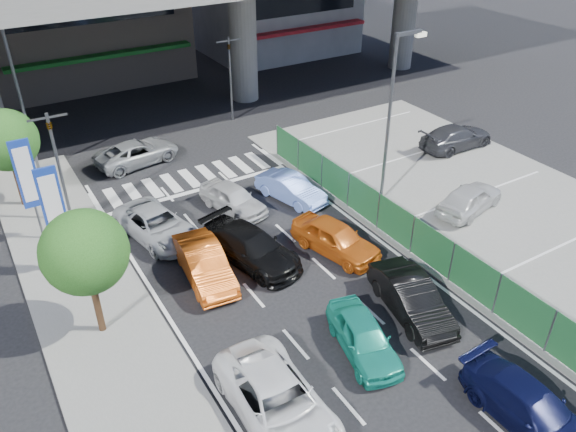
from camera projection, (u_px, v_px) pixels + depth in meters
ground at (334, 327)px, 19.71m from camera, size 120.00×120.00×0.00m
parking_lot at (503, 215)px, 26.00m from camera, size 12.00×28.00×0.06m
sidewalk_left at (103, 330)px, 19.50m from camera, size 4.00×30.00×0.12m
fence_run at (429, 247)px, 22.30m from camera, size 0.16×22.00×1.80m
traffic_light_left at (53, 141)px, 23.60m from camera, size 1.60×1.24×5.20m
traffic_light_right at (229, 58)px, 33.84m from camera, size 1.60×1.24×5.20m
street_lamp_right at (393, 107)px, 24.71m from camera, size 1.65×0.22×8.00m
street_lamp_left at (20, 83)px, 27.46m from camera, size 1.65×0.22×8.00m
signboard_near at (53, 207)px, 20.72m from camera, size 0.80×0.14×4.70m
signboard_far at (27, 177)px, 22.72m from camera, size 0.80×0.14×4.70m
tree_near at (85, 252)px, 17.74m from camera, size 2.80×2.80×4.80m
tree_far at (6, 140)px, 25.00m from camera, size 2.80×2.80×4.80m
minivan_navy_back at (530, 407)px, 16.02m from camera, size 1.86×4.34×1.25m
sedan_white_mid_left at (278, 402)px, 16.11m from camera, size 2.44×5.03×1.38m
taxi_teal_mid at (364, 337)px, 18.42m from camera, size 2.29×3.93×1.26m
hatch_black_mid_right at (411, 298)px, 19.99m from camera, size 2.29×4.40×1.38m
taxi_orange_left at (204, 264)px, 21.72m from camera, size 1.89×4.32×1.38m
sedan_black_mid at (251, 247)px, 22.68m from camera, size 3.07×5.09×1.38m
taxi_orange_right at (336, 238)px, 23.21m from camera, size 2.57×4.32×1.38m
wagon_silver_front_left at (157, 225)px, 24.19m from camera, size 2.97×4.87×1.26m
sedan_white_front_mid at (233, 198)px, 26.11m from camera, size 2.34×3.98×1.27m
kei_truck_front_right at (291, 188)px, 26.95m from camera, size 2.24×3.97×1.24m
crossing_wagon_silver at (137, 153)px, 30.31m from camera, size 4.84×2.87×1.26m
parked_sedan_white at (470, 198)px, 25.93m from camera, size 4.17×2.45×1.33m
parked_sedan_dgrey at (456, 137)px, 31.85m from camera, size 4.60×1.88×1.33m
traffic_cone at (395, 217)px, 25.08m from camera, size 0.52×0.52×0.77m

